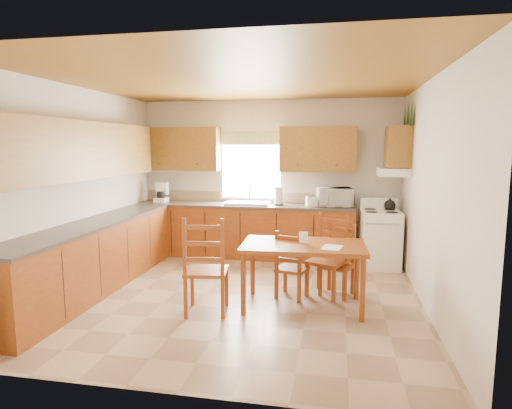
% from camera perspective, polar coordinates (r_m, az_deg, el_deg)
% --- Properties ---
extents(floor, '(4.50, 4.50, 0.00)m').
position_cam_1_polar(floor, '(5.64, -2.11, -12.04)').
color(floor, tan).
rests_on(floor, ground).
extents(ceiling, '(4.50, 4.50, 0.00)m').
position_cam_1_polar(ceiling, '(5.35, -2.27, 16.25)').
color(ceiling, '#8E611E').
rests_on(ceiling, floor).
extents(wall_left, '(4.50, 4.50, 0.00)m').
position_cam_1_polar(wall_left, '(6.23, -22.82, 2.01)').
color(wall_left, beige).
rests_on(wall_left, floor).
extents(wall_right, '(4.50, 4.50, 0.00)m').
position_cam_1_polar(wall_right, '(5.30, 22.25, 1.12)').
color(wall_right, beige).
rests_on(wall_right, floor).
extents(wall_back, '(4.50, 4.50, 0.00)m').
position_cam_1_polar(wall_back, '(7.53, 1.64, 3.54)').
color(wall_back, beige).
rests_on(wall_back, floor).
extents(wall_front, '(4.50, 4.50, 0.00)m').
position_cam_1_polar(wall_front, '(3.20, -11.23, -2.55)').
color(wall_front, beige).
rests_on(wall_front, floor).
extents(lower_cab_back, '(3.75, 0.60, 0.88)m').
position_cam_1_polar(lower_cab_back, '(7.43, -1.61, -3.60)').
color(lower_cab_back, brown).
rests_on(lower_cab_back, floor).
extents(lower_cab_left, '(0.60, 3.60, 0.88)m').
position_cam_1_polar(lower_cab_left, '(6.10, -20.77, -6.69)').
color(lower_cab_left, brown).
rests_on(lower_cab_left, floor).
extents(counter_back, '(3.75, 0.63, 0.04)m').
position_cam_1_polar(counter_back, '(7.35, -1.63, -0.09)').
color(counter_back, '#493C37').
rests_on(counter_back, lower_cab_back).
extents(counter_left, '(0.63, 3.60, 0.04)m').
position_cam_1_polar(counter_left, '(6.00, -20.99, -2.43)').
color(counter_left, '#493C37').
rests_on(counter_left, lower_cab_left).
extents(backsplash, '(3.75, 0.01, 0.18)m').
position_cam_1_polar(backsplash, '(7.62, -1.16, 1.03)').
color(backsplash, '#967F61').
rests_on(backsplash, counter_back).
extents(upper_cab_back_left, '(1.41, 0.33, 0.75)m').
position_cam_1_polar(upper_cab_back_left, '(7.75, -10.01, 7.29)').
color(upper_cab_back_left, brown).
rests_on(upper_cab_back_left, wall_back).
extents(upper_cab_back_right, '(1.25, 0.33, 0.75)m').
position_cam_1_polar(upper_cab_back_right, '(7.26, 8.25, 7.29)').
color(upper_cab_back_right, brown).
rests_on(upper_cab_back_right, wall_back).
extents(upper_cab_left, '(0.33, 3.60, 0.75)m').
position_cam_1_polar(upper_cab_left, '(5.99, -22.55, 6.66)').
color(upper_cab_left, brown).
rests_on(upper_cab_left, wall_left).
extents(upper_cab_stove, '(0.33, 0.62, 0.62)m').
position_cam_1_polar(upper_cab_stove, '(6.87, 18.36, 7.32)').
color(upper_cab_stove, brown).
rests_on(upper_cab_stove, wall_right).
extents(range_hood, '(0.44, 0.62, 0.12)m').
position_cam_1_polar(range_hood, '(6.88, 17.81, 4.17)').
color(range_hood, white).
rests_on(range_hood, wall_right).
extents(window_frame, '(1.13, 0.02, 1.18)m').
position_cam_1_polar(window_frame, '(7.54, -0.65, 5.07)').
color(window_frame, white).
rests_on(window_frame, wall_back).
extents(window_pane, '(1.05, 0.01, 1.10)m').
position_cam_1_polar(window_pane, '(7.54, -0.66, 5.07)').
color(window_pane, white).
rests_on(window_pane, wall_back).
extents(window_valance, '(1.19, 0.01, 0.24)m').
position_cam_1_polar(window_valance, '(7.50, -0.70, 8.88)').
color(window_valance, '#4E7938').
rests_on(window_valance, wall_back).
extents(sink_basin, '(0.75, 0.45, 0.04)m').
position_cam_1_polar(sink_basin, '(7.33, -1.06, 0.20)').
color(sink_basin, silver).
rests_on(sink_basin, counter_back).
extents(pine_decal_a, '(0.22, 0.22, 0.36)m').
position_cam_1_polar(pine_decal_a, '(6.59, 20.06, 11.42)').
color(pine_decal_a, '#183F1D').
rests_on(pine_decal_a, wall_right).
extents(pine_decal_b, '(0.22, 0.22, 0.36)m').
position_cam_1_polar(pine_decal_b, '(6.91, 19.65, 11.59)').
color(pine_decal_b, '#183F1D').
rests_on(pine_decal_b, wall_right).
extents(pine_decal_c, '(0.22, 0.22, 0.36)m').
position_cam_1_polar(pine_decal_c, '(7.22, 19.24, 11.11)').
color(pine_decal_c, '#183F1D').
rests_on(pine_decal_c, wall_right).
extents(stove, '(0.63, 0.65, 0.89)m').
position_cam_1_polar(stove, '(7.04, 16.14, -4.54)').
color(stove, white).
rests_on(stove, floor).
extents(coffeemaker, '(0.27, 0.30, 0.36)m').
position_cam_1_polar(coffeemaker, '(7.78, -12.54, 1.65)').
color(coffeemaker, white).
rests_on(coffeemaker, counter_back).
extents(paper_towel, '(0.17, 0.17, 0.31)m').
position_cam_1_polar(paper_towel, '(7.22, 3.05, 1.15)').
color(paper_towel, white).
rests_on(paper_towel, counter_back).
extents(toaster, '(0.23, 0.19, 0.16)m').
position_cam_1_polar(toaster, '(7.13, 7.53, 0.42)').
color(toaster, white).
rests_on(toaster, counter_back).
extents(microwave, '(0.58, 0.47, 0.31)m').
position_cam_1_polar(microwave, '(7.16, 10.38, 0.98)').
color(microwave, white).
rests_on(microwave, counter_back).
extents(dining_table, '(1.47, 0.88, 0.77)m').
position_cam_1_polar(dining_table, '(5.18, 6.28, -9.39)').
color(dining_table, brown).
rests_on(dining_table, floor).
extents(chair_near_left, '(0.53, 0.52, 1.13)m').
position_cam_1_polar(chair_near_left, '(4.98, -6.63, -7.98)').
color(chair_near_left, brown).
rests_on(chair_near_left, floor).
extents(chair_near_right, '(0.45, 0.43, 0.87)m').
position_cam_1_polar(chair_near_right, '(5.47, 4.85, -7.93)').
color(chair_near_right, brown).
rests_on(chair_near_right, floor).
extents(chair_far_left, '(0.56, 0.55, 1.03)m').
position_cam_1_polar(chair_far_left, '(5.57, 9.39, -6.82)').
color(chair_far_left, brown).
rests_on(chair_far_left, floor).
extents(chair_far_right, '(0.49, 0.48, 0.91)m').
position_cam_1_polar(chair_far_right, '(5.62, 10.76, -7.40)').
color(chair_far_right, brown).
rests_on(chair_far_right, floor).
extents(table_paper, '(0.26, 0.31, 0.00)m').
position_cam_1_polar(table_paper, '(4.95, 10.09, -5.65)').
color(table_paper, white).
rests_on(table_paper, dining_table).
extents(table_card, '(0.10, 0.04, 0.13)m').
position_cam_1_polar(table_card, '(5.11, 6.35, -4.39)').
color(table_card, white).
rests_on(table_card, dining_table).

